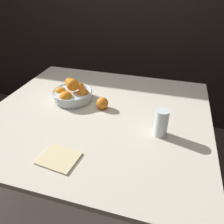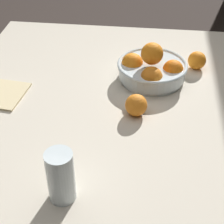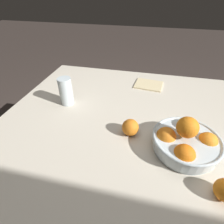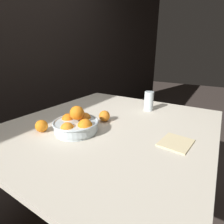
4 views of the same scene
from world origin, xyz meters
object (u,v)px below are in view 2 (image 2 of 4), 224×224
(juice_glass, at_px, (61,178))
(fruit_bowl, at_px, (152,68))
(orange_loose_front, at_px, (197,60))
(orange_loose_near_bowl, at_px, (136,105))

(juice_glass, bearing_deg, fruit_bowl, 160.77)
(juice_glass, bearing_deg, orange_loose_front, 151.30)
(juice_glass, height_order, orange_loose_near_bowl, juice_glass)
(orange_loose_front, bearing_deg, fruit_bowl, -59.27)
(juice_glass, relative_size, orange_loose_near_bowl, 2.04)
(fruit_bowl, xyz_separation_m, orange_loose_front, (-0.10, 0.17, -0.01))
(orange_loose_front, bearing_deg, orange_loose_near_bowl, -33.74)
(orange_loose_front, bearing_deg, juice_glass, -28.70)
(juice_glass, height_order, orange_loose_front, juice_glass)
(orange_loose_near_bowl, bearing_deg, juice_glass, -23.86)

